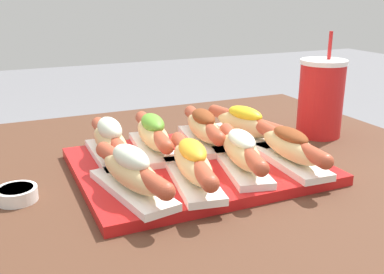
{
  "coord_description": "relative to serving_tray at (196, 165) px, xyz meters",
  "views": [
    {
      "loc": [
        -0.3,
        -0.71,
        1.05
      ],
      "look_at": [
        0.02,
        0.0,
        0.79
      ],
      "focal_mm": 42.0,
      "sensor_mm": 36.0,
      "label": 1
    }
  ],
  "objects": [
    {
      "name": "serving_tray",
      "position": [
        0.0,
        0.0,
        0.0
      ],
      "size": [
        0.43,
        0.34,
        0.02
      ],
      "color": "red",
      "rests_on": "patio_table"
    },
    {
      "name": "hot_dog_0",
      "position": [
        -0.15,
        -0.08,
        0.04
      ],
      "size": [
        0.09,
        0.23,
        0.08
      ],
      "color": "white",
      "rests_on": "serving_tray"
    },
    {
      "name": "hot_dog_1",
      "position": [
        -0.05,
        -0.09,
        0.04
      ],
      "size": [
        0.09,
        0.23,
        0.07
      ],
      "color": "white",
      "rests_on": "serving_tray"
    },
    {
      "name": "hot_dog_2",
      "position": [
        0.05,
        -0.07,
        0.04
      ],
      "size": [
        0.1,
        0.22,
        0.07
      ],
      "color": "white",
      "rests_on": "serving_tray"
    },
    {
      "name": "hot_dog_3",
      "position": [
        0.14,
        -0.08,
        0.04
      ],
      "size": [
        0.07,
        0.23,
        0.07
      ],
      "color": "white",
      "rests_on": "serving_tray"
    },
    {
      "name": "hot_dog_4",
      "position": [
        -0.14,
        0.07,
        0.04
      ],
      "size": [
        0.06,
        0.23,
        0.08
      ],
      "color": "white",
      "rests_on": "serving_tray"
    },
    {
      "name": "hot_dog_5",
      "position": [
        -0.05,
        0.08,
        0.04
      ],
      "size": [
        0.08,
        0.23,
        0.07
      ],
      "color": "white",
      "rests_on": "serving_tray"
    },
    {
      "name": "hot_dog_6",
      "position": [
        0.05,
        0.09,
        0.04
      ],
      "size": [
        0.09,
        0.23,
        0.07
      ],
      "color": "white",
      "rests_on": "serving_tray"
    },
    {
      "name": "hot_dog_7",
      "position": [
        0.14,
        0.07,
        0.04
      ],
      "size": [
        0.1,
        0.22,
        0.07
      ],
      "color": "white",
      "rests_on": "serving_tray"
    },
    {
      "name": "sauce_bowl",
      "position": [
        -0.31,
        -0.0,
        0.0
      ],
      "size": [
        0.06,
        0.06,
        0.02
      ],
      "color": "white",
      "rests_on": "patio_table"
    },
    {
      "name": "drink_cup",
      "position": [
        0.34,
        0.08,
        0.08
      ],
      "size": [
        0.1,
        0.1,
        0.23
      ],
      "color": "red",
      "rests_on": "patio_table"
    }
  ]
}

